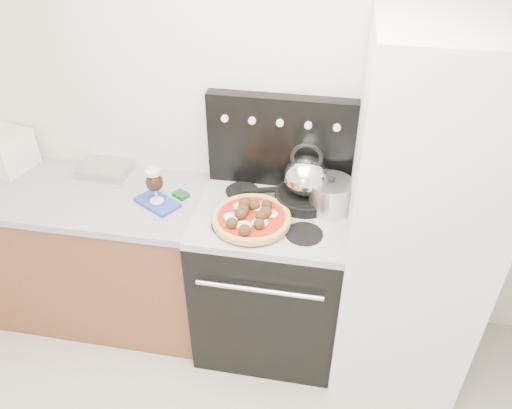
% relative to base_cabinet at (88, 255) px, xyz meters
% --- Properties ---
extents(room_shell, '(3.52, 3.01, 2.52)m').
position_rel_base_cabinet_xyz_m(room_shell, '(1.02, -0.91, 0.82)').
color(room_shell, '#BAB2A6').
rests_on(room_shell, ground).
extents(base_cabinet, '(1.45, 0.60, 0.86)m').
position_rel_base_cabinet_xyz_m(base_cabinet, '(0.00, 0.00, 0.00)').
color(base_cabinet, brown).
rests_on(base_cabinet, ground).
extents(countertop, '(1.48, 0.63, 0.04)m').
position_rel_base_cabinet_xyz_m(countertop, '(0.00, 0.00, 0.45)').
color(countertop, '#A0A0A4').
rests_on(countertop, base_cabinet).
extents(stove_body, '(0.76, 0.65, 0.88)m').
position_rel_base_cabinet_xyz_m(stove_body, '(1.10, -0.02, 0.01)').
color(stove_body, black).
rests_on(stove_body, ground).
extents(cooktop, '(0.76, 0.65, 0.04)m').
position_rel_base_cabinet_xyz_m(cooktop, '(1.10, -0.02, 0.47)').
color(cooktop, '#ADADB2').
rests_on(cooktop, stove_body).
extents(backguard, '(0.76, 0.08, 0.50)m').
position_rel_base_cabinet_xyz_m(backguard, '(1.10, 0.25, 0.74)').
color(backguard, black).
rests_on(backguard, cooktop).
extents(fridge, '(0.64, 0.68, 1.90)m').
position_rel_base_cabinet_xyz_m(fridge, '(1.80, -0.05, 0.52)').
color(fridge, silver).
rests_on(fridge, ground).
extents(foil_sheet, '(0.28, 0.21, 0.06)m').
position_rel_base_cabinet_xyz_m(foil_sheet, '(0.12, 0.20, 0.50)').
color(foil_sheet, silver).
rests_on(foil_sheet, countertop).
extents(oven_mitt, '(0.27, 0.23, 0.02)m').
position_rel_base_cabinet_xyz_m(oven_mitt, '(0.51, -0.04, 0.48)').
color(oven_mitt, '#283AAE').
rests_on(oven_mitt, countertop).
extents(beer_glass, '(0.11, 0.11, 0.19)m').
position_rel_base_cabinet_xyz_m(beer_glass, '(0.51, -0.04, 0.59)').
color(beer_glass, black).
rests_on(beer_glass, oven_mitt).
extents(pizza_pan, '(0.42, 0.42, 0.01)m').
position_rel_base_cabinet_xyz_m(pizza_pan, '(1.02, -0.13, 0.50)').
color(pizza_pan, black).
rests_on(pizza_pan, cooktop).
extents(pizza, '(0.39, 0.39, 0.05)m').
position_rel_base_cabinet_xyz_m(pizza, '(1.02, -0.13, 0.53)').
color(pizza, gold).
rests_on(pizza, pizza_pan).
extents(skillet, '(0.37, 0.37, 0.05)m').
position_rel_base_cabinet_xyz_m(skillet, '(1.26, 0.09, 0.52)').
color(skillet, black).
rests_on(skillet, cooktop).
extents(tea_kettle, '(0.22, 0.22, 0.24)m').
position_rel_base_cabinet_xyz_m(tea_kettle, '(1.26, 0.09, 0.66)').
color(tea_kettle, silver).
rests_on(tea_kettle, skillet).
extents(stock_pot, '(0.25, 0.25, 0.15)m').
position_rel_base_cabinet_xyz_m(stock_pot, '(1.39, 0.05, 0.57)').
color(stock_pot, silver).
rests_on(stock_pot, cooktop).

